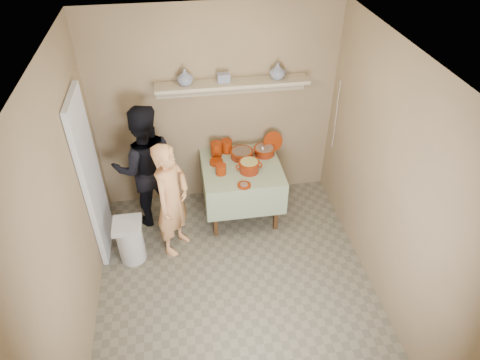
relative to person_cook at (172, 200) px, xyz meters
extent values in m
plane|color=#736C5A|center=(0.62, -0.79, -0.73)|extent=(3.50, 3.50, 0.00)
cube|color=silver|center=(-0.84, 0.16, 0.27)|extent=(0.06, 0.70, 2.00)
cylinder|color=#771B01|center=(0.59, 0.75, 0.13)|extent=(0.15, 0.15, 0.19)
cylinder|color=#771B01|center=(0.73, 0.82, 0.12)|extent=(0.14, 0.14, 0.17)
cylinder|color=#771B01|center=(0.60, 0.37, 0.10)|extent=(0.13, 0.13, 0.13)
cylinder|color=#771B01|center=(0.57, 0.58, 0.06)|extent=(0.17, 0.17, 0.05)
cylinder|color=#771B01|center=(1.33, 0.79, 0.15)|extent=(0.27, 0.15, 0.25)
imported|color=navy|center=(1.35, 0.84, 1.09)|extent=(0.23, 0.23, 0.19)
imported|color=navy|center=(0.27, 0.84, 1.09)|extent=(0.26, 0.26, 0.19)
cube|color=navy|center=(0.71, 0.85, 1.04)|extent=(0.15, 0.11, 0.10)
imported|color=#E89F64|center=(0.00, 0.00, 0.00)|extent=(0.58, 0.64, 1.46)
imported|color=black|center=(-0.29, 0.58, 0.08)|extent=(0.86, 0.70, 1.62)
cube|color=#957C5B|center=(0.62, 0.97, 0.57)|extent=(3.00, 0.02, 2.60)
cube|color=#957C5B|center=(-0.89, -0.79, 0.57)|extent=(0.02, 3.50, 2.60)
cube|color=#957C5B|center=(2.13, -0.79, 0.57)|extent=(0.02, 3.50, 2.60)
cube|color=silver|center=(0.62, -0.79, 1.88)|extent=(3.00, 3.50, 0.02)
cube|color=#4C2D16|center=(0.49, 0.11, -0.37)|extent=(0.05, 0.05, 0.71)
cube|color=#4C2D16|center=(1.25, 0.11, -0.37)|extent=(0.05, 0.05, 0.71)
cube|color=#4C2D16|center=(0.49, 0.87, -0.37)|extent=(0.05, 0.05, 0.71)
cube|color=#4C2D16|center=(1.25, 0.87, -0.37)|extent=(0.05, 0.05, 0.71)
cube|color=#4C2D16|center=(0.87, 0.49, 0.00)|extent=(0.90, 0.90, 0.04)
cube|color=#31591E|center=(0.87, 0.49, 0.03)|extent=(0.96, 0.96, 0.01)
cube|color=#31591E|center=(0.87, 0.01, -0.19)|extent=(0.96, 0.01, 0.44)
cube|color=#31591E|center=(0.87, 0.97, -0.19)|extent=(0.96, 0.01, 0.44)
cube|color=#31591E|center=(0.39, 0.49, -0.19)|extent=(0.01, 0.96, 0.44)
cube|color=#31591E|center=(1.35, 0.49, -0.19)|extent=(0.01, 0.96, 0.44)
cylinder|color=#611103|center=(0.90, 0.67, 0.08)|extent=(0.28, 0.28, 0.09)
cylinder|color=#771B01|center=(0.90, 0.67, 0.12)|extent=(0.30, 0.30, 0.01)
cylinder|color=brown|center=(0.90, 0.67, 0.11)|extent=(0.25, 0.25, 0.05)
cylinder|color=#611103|center=(1.20, 0.69, 0.08)|extent=(0.26, 0.26, 0.09)
cylinder|color=#771B01|center=(1.20, 0.69, 0.12)|extent=(0.28, 0.28, 0.01)
cylinder|color=#8C6B54|center=(1.20, 0.69, 0.11)|extent=(0.23, 0.23, 0.05)
cylinder|color=silver|center=(1.21, 0.55, 0.21)|extent=(0.01, 0.22, 0.16)
sphere|color=silver|center=(1.17, 0.67, 0.14)|extent=(0.07, 0.07, 0.07)
cylinder|color=#611103|center=(0.94, 0.36, 0.10)|extent=(0.24, 0.24, 0.14)
cylinder|color=#771B01|center=(0.94, 0.36, 0.17)|extent=(0.25, 0.25, 0.01)
cylinder|color=tan|center=(0.94, 0.36, 0.15)|extent=(0.21, 0.21, 0.05)
torus|color=#771B01|center=(0.82, 0.36, 0.11)|extent=(0.09, 0.02, 0.09)
torus|color=#771B01|center=(1.06, 0.36, 0.11)|extent=(0.09, 0.02, 0.09)
cylinder|color=#771B01|center=(0.84, 0.09, 0.04)|extent=(0.16, 0.16, 0.02)
cylinder|color=#8C6B54|center=(0.84, 0.09, 0.05)|extent=(0.09, 0.09, 0.01)
cube|color=tan|center=(0.82, 0.83, 0.97)|extent=(1.80, 0.25, 0.04)
cube|color=tan|center=(0.82, 0.95, 0.87)|extent=(1.80, 0.02, 0.18)
cylinder|color=silver|center=(-0.52, -0.12, -0.48)|extent=(0.30, 0.30, 0.50)
cube|color=silver|center=(-0.52, -0.12, -0.20)|extent=(0.32, 0.32, 0.06)
cylinder|color=silver|center=(2.09, 0.71, 0.82)|extent=(0.01, 0.01, 0.30)
cylinder|color=silver|center=(2.09, 0.69, 0.52)|extent=(0.01, 0.01, 0.30)
cylinder|color=silver|center=(2.09, 0.67, 0.22)|extent=(0.01, 0.01, 0.30)
camera|label=1|loc=(0.19, -3.74, 3.12)|focal=32.00mm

